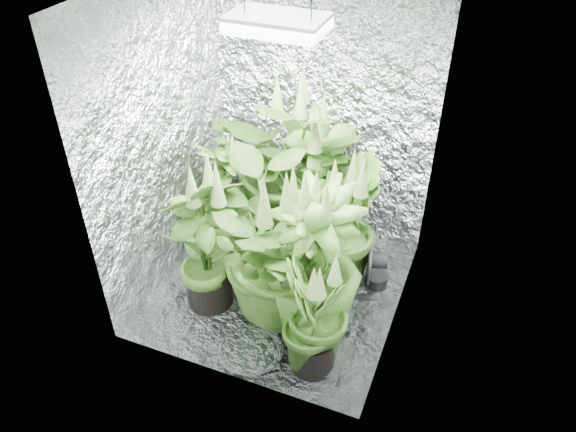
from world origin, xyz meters
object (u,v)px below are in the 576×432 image
(plant_b, at_px, (323,187))
(circulation_fan, at_px, (373,266))
(plant_f, at_px, (204,243))
(grow_lamp, at_px, (277,24))
(plant_d, at_px, (225,200))
(plant_a, at_px, (294,162))
(plant_e, at_px, (272,252))
(plant_c, at_px, (345,225))
(plant_h, at_px, (314,265))
(plant_g, at_px, (314,319))

(plant_b, bearing_deg, circulation_fan, -30.08)
(plant_f, bearing_deg, circulation_fan, 29.97)
(grow_lamp, xyz_separation_m, plant_d, (-0.52, 0.25, -1.38))
(plant_a, relative_size, plant_e, 1.16)
(plant_a, bearing_deg, plant_f, -104.42)
(grow_lamp, distance_m, plant_a, 1.37)
(grow_lamp, bearing_deg, plant_a, 103.08)
(plant_a, relative_size, plant_c, 1.25)
(plant_a, xyz_separation_m, circulation_fan, (0.73, -0.38, -0.46))
(circulation_fan, bearing_deg, plant_e, -150.58)
(plant_f, bearing_deg, plant_c, 35.48)
(plant_c, relative_size, plant_e, 0.93)
(plant_b, height_order, plant_h, plant_b)
(plant_d, bearing_deg, plant_h, -31.09)
(plant_c, bearing_deg, plant_f, -144.52)
(plant_f, xyz_separation_m, plant_h, (0.72, 0.03, 0.02))
(plant_b, xyz_separation_m, plant_f, (-0.50, -0.83, -0.03))
(plant_f, bearing_deg, plant_a, 75.58)
(plant_f, height_order, plant_h, plant_h)
(grow_lamp, relative_size, plant_a, 0.38)
(plant_e, bearing_deg, plant_g, -37.61)
(grow_lamp, height_order, circulation_fan, grow_lamp)
(plant_f, relative_size, plant_h, 0.97)
(circulation_fan, bearing_deg, plant_g, -115.14)
(plant_c, height_order, circulation_fan, plant_c)
(plant_d, height_order, plant_g, plant_d)
(grow_lamp, xyz_separation_m, plant_h, (0.33, -0.26, -1.30))
(plant_e, bearing_deg, plant_b, 86.03)
(plant_e, distance_m, circulation_fan, 0.82)
(plant_d, xyz_separation_m, plant_h, (0.85, -0.51, 0.08))
(plant_e, xyz_separation_m, circulation_fan, (0.53, 0.52, -0.37))
(plant_c, distance_m, plant_g, 0.80)
(plant_h, bearing_deg, plant_c, 85.47)
(plant_g, height_order, circulation_fan, plant_g)
(plant_a, height_order, plant_c, plant_a)
(plant_d, bearing_deg, plant_e, -40.99)
(plant_e, bearing_deg, plant_f, -174.45)
(plant_g, height_order, plant_h, plant_h)
(plant_b, relative_size, plant_e, 1.04)
(plant_c, xyz_separation_m, plant_h, (-0.04, -0.51, 0.05))
(plant_e, distance_m, plant_g, 0.50)
(plant_d, xyz_separation_m, plant_f, (0.13, -0.54, 0.06))
(plant_a, height_order, plant_b, plant_a)
(grow_lamp, relative_size, plant_c, 0.48)
(plant_d, xyz_separation_m, plant_e, (0.58, -0.50, 0.08))
(plant_c, bearing_deg, plant_e, -122.26)
(plant_e, bearing_deg, grow_lamp, 102.03)
(grow_lamp, relative_size, plant_e, 0.44)
(plant_e, relative_size, plant_f, 1.02)
(plant_d, bearing_deg, plant_c, -0.29)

